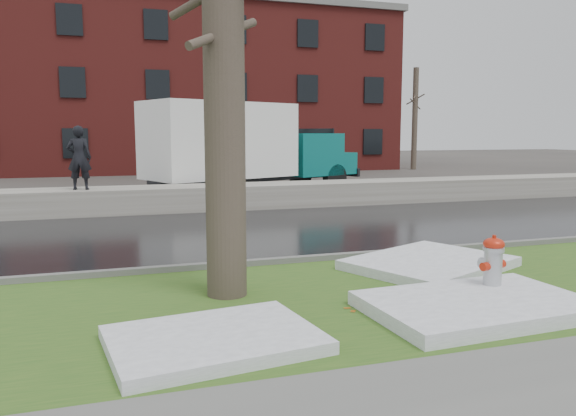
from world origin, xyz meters
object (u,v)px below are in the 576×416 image
object	(u,v)px
tree	(223,39)
worker	(79,158)
fire_hydrant	(493,264)
box_truck	(245,147)

from	to	relation	value
tree	worker	world-z (taller)	tree
fire_hydrant	tree	distance (m)	4.84
fire_hydrant	box_truck	distance (m)	14.16
worker	tree	bearing A→B (deg)	113.02
fire_hydrant	box_truck	bearing A→B (deg)	77.61
fire_hydrant	worker	distance (m)	11.94
box_truck	tree	bearing A→B (deg)	-127.59
tree	worker	distance (m)	9.60
worker	fire_hydrant	bearing A→B (deg)	128.17
box_truck	worker	xyz separation A→B (m)	(-5.66, -3.72, -0.16)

